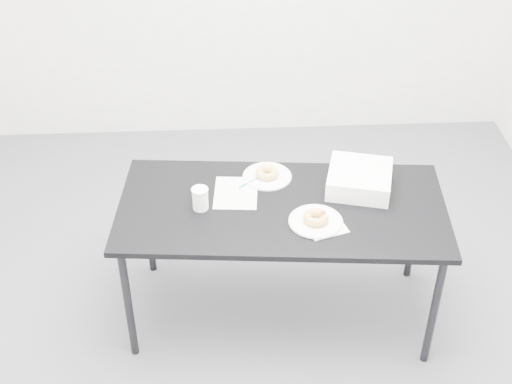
{
  "coord_description": "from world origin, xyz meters",
  "views": [
    {
      "loc": [
        -0.09,
        -2.63,
        2.84
      ],
      "look_at": [
        0.05,
        0.02,
        0.87
      ],
      "focal_mm": 50.0,
      "sensor_mm": 36.0,
      "label": 1
    }
  ],
  "objects_px": {
    "scorecard": "(236,193)",
    "bakery_box": "(359,179)",
    "plate_near": "(316,221)",
    "coffee_cup": "(200,199)",
    "donut_near": "(316,217)",
    "plate_far": "(267,176)",
    "pen": "(249,183)",
    "table": "(282,214)",
    "donut_far": "(267,173)"
  },
  "relations": [
    {
      "from": "plate_far",
      "to": "coffee_cup",
      "type": "bearing_deg",
      "value": -144.41
    },
    {
      "from": "pen",
      "to": "bakery_box",
      "type": "xyz_separation_m",
      "value": [
        0.55,
        -0.06,
        0.04
      ]
    },
    {
      "from": "plate_near",
      "to": "table",
      "type": "bearing_deg",
      "value": 136.68
    },
    {
      "from": "table",
      "to": "pen",
      "type": "bearing_deg",
      "value": 134.26
    },
    {
      "from": "scorecard",
      "to": "coffee_cup",
      "type": "xyz_separation_m",
      "value": [
        -0.17,
        -0.11,
        0.06
      ]
    },
    {
      "from": "table",
      "to": "coffee_cup",
      "type": "relative_size",
      "value": 14.46
    },
    {
      "from": "coffee_cup",
      "to": "bakery_box",
      "type": "distance_m",
      "value": 0.8
    },
    {
      "from": "scorecard",
      "to": "coffee_cup",
      "type": "height_order",
      "value": "coffee_cup"
    },
    {
      "from": "table",
      "to": "plate_far",
      "type": "height_order",
      "value": "plate_far"
    },
    {
      "from": "plate_far",
      "to": "table",
      "type": "bearing_deg",
      "value": -76.93
    },
    {
      "from": "plate_near",
      "to": "donut_near",
      "type": "distance_m",
      "value": 0.02
    },
    {
      "from": "plate_near",
      "to": "donut_far",
      "type": "bearing_deg",
      "value": 118.03
    },
    {
      "from": "donut_far",
      "to": "bakery_box",
      "type": "relative_size",
      "value": 0.38
    },
    {
      "from": "donut_near",
      "to": "donut_far",
      "type": "height_order",
      "value": "donut_near"
    },
    {
      "from": "donut_near",
      "to": "coffee_cup",
      "type": "bearing_deg",
      "value": 165.44
    },
    {
      "from": "pen",
      "to": "plate_far",
      "type": "bearing_deg",
      "value": -9.29
    },
    {
      "from": "table",
      "to": "donut_near",
      "type": "xyz_separation_m",
      "value": [
        0.15,
        -0.14,
        0.09
      ]
    },
    {
      "from": "plate_near",
      "to": "donut_near",
      "type": "relative_size",
      "value": 2.13
    },
    {
      "from": "donut_near",
      "to": "plate_far",
      "type": "height_order",
      "value": "donut_near"
    },
    {
      "from": "donut_near",
      "to": "donut_far",
      "type": "xyz_separation_m",
      "value": [
        -0.2,
        0.38,
        -0.0
      ]
    },
    {
      "from": "table",
      "to": "coffee_cup",
      "type": "distance_m",
      "value": 0.41
    },
    {
      "from": "scorecard",
      "to": "pen",
      "type": "distance_m",
      "value": 0.1
    },
    {
      "from": "plate_near",
      "to": "bakery_box",
      "type": "relative_size",
      "value": 0.83
    },
    {
      "from": "plate_near",
      "to": "bakery_box",
      "type": "distance_m",
      "value": 0.37
    },
    {
      "from": "table",
      "to": "plate_near",
      "type": "xyz_separation_m",
      "value": [
        0.15,
        -0.14,
        0.06
      ]
    },
    {
      "from": "pen",
      "to": "donut_near",
      "type": "relative_size",
      "value": 1.04
    },
    {
      "from": "pen",
      "to": "bakery_box",
      "type": "bearing_deg",
      "value": -44.58
    },
    {
      "from": "donut_far",
      "to": "scorecard",
      "type": "bearing_deg",
      "value": -141.82
    },
    {
      "from": "donut_near",
      "to": "bakery_box",
      "type": "height_order",
      "value": "bakery_box"
    },
    {
      "from": "coffee_cup",
      "to": "scorecard",
      "type": "bearing_deg",
      "value": 32.95
    },
    {
      "from": "plate_far",
      "to": "bakery_box",
      "type": "distance_m",
      "value": 0.47
    },
    {
      "from": "plate_near",
      "to": "coffee_cup",
      "type": "height_order",
      "value": "coffee_cup"
    },
    {
      "from": "table",
      "to": "plate_far",
      "type": "distance_m",
      "value": 0.26
    },
    {
      "from": "pen",
      "to": "donut_near",
      "type": "bearing_deg",
      "value": -85.85
    },
    {
      "from": "plate_far",
      "to": "coffee_cup",
      "type": "relative_size",
      "value": 2.2
    },
    {
      "from": "coffee_cup",
      "to": "bakery_box",
      "type": "height_order",
      "value": "coffee_cup"
    },
    {
      "from": "scorecard",
      "to": "bakery_box",
      "type": "xyz_separation_m",
      "value": [
        0.62,
        0.02,
        0.05
      ]
    },
    {
      "from": "donut_far",
      "to": "pen",
      "type": "bearing_deg",
      "value": -150.77
    },
    {
      "from": "coffee_cup",
      "to": "donut_far",
      "type": "bearing_deg",
      "value": 35.59
    },
    {
      "from": "donut_far",
      "to": "coffee_cup",
      "type": "height_order",
      "value": "coffee_cup"
    },
    {
      "from": "table",
      "to": "donut_far",
      "type": "height_order",
      "value": "donut_far"
    },
    {
      "from": "donut_near",
      "to": "bakery_box",
      "type": "bearing_deg",
      "value": 47.08
    },
    {
      "from": "scorecard",
      "to": "bakery_box",
      "type": "bearing_deg",
      "value": 5.97
    },
    {
      "from": "plate_far",
      "to": "coffee_cup",
      "type": "height_order",
      "value": "coffee_cup"
    },
    {
      "from": "pen",
      "to": "coffee_cup",
      "type": "distance_m",
      "value": 0.31
    },
    {
      "from": "coffee_cup",
      "to": "donut_near",
      "type": "bearing_deg",
      "value": -14.56
    },
    {
      "from": "pen",
      "to": "donut_far",
      "type": "relative_size",
      "value": 1.06
    },
    {
      "from": "plate_near",
      "to": "bakery_box",
      "type": "xyz_separation_m",
      "value": [
        0.25,
        0.27,
        0.04
      ]
    },
    {
      "from": "pen",
      "to": "plate_far",
      "type": "height_order",
      "value": "pen"
    },
    {
      "from": "plate_near",
      "to": "plate_far",
      "type": "bearing_deg",
      "value": 118.03
    }
  ]
}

